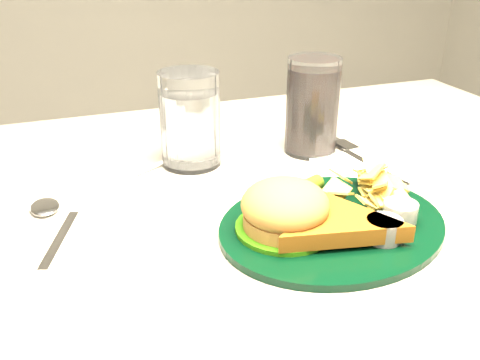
% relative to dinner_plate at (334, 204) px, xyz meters
% --- Properties ---
extents(dinner_plate, '(0.32, 0.29, 0.06)m').
position_rel_dinner_plate_xyz_m(dinner_plate, '(0.00, 0.00, 0.00)').
color(dinner_plate, black).
rests_on(dinner_plate, table).
extents(water_glass, '(0.11, 0.11, 0.14)m').
position_rel_dinner_plate_xyz_m(water_glass, '(-0.10, 0.23, 0.04)').
color(water_glass, white).
rests_on(water_glass, table).
extents(cola_glass, '(0.10, 0.10, 0.14)m').
position_rel_dinner_plate_xyz_m(cola_glass, '(0.08, 0.22, 0.04)').
color(cola_glass, black).
rests_on(cola_glass, table).
extents(fork_napkin, '(0.15, 0.19, 0.01)m').
position_rel_dinner_plate_xyz_m(fork_napkin, '(0.13, 0.13, -0.02)').
color(fork_napkin, white).
rests_on(fork_napkin, table).
extents(spoon, '(0.10, 0.17, 0.01)m').
position_rel_dinner_plate_xyz_m(spoon, '(-0.30, 0.08, -0.03)').
color(spoon, silver).
rests_on(spoon, table).
extents(wrapped_straw, '(0.20, 0.15, 0.01)m').
position_rel_dinner_plate_xyz_m(wrapped_straw, '(-0.12, 0.26, -0.03)').
color(wrapped_straw, white).
rests_on(wrapped_straw, table).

